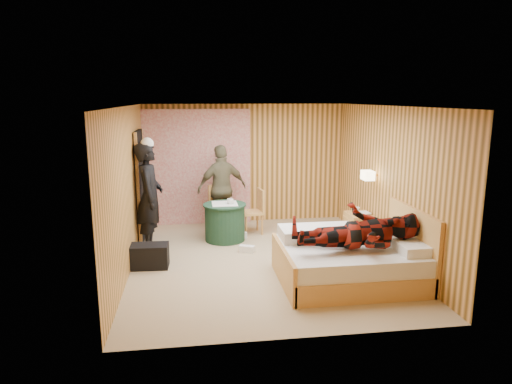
{
  "coord_description": "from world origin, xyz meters",
  "views": [
    {
      "loc": [
        -1.1,
        -7.03,
        2.64
      ],
      "look_at": [
        -0.04,
        0.5,
        1.05
      ],
      "focal_mm": 32.0,
      "sensor_mm": 36.0,
      "label": 1
    }
  ],
  "objects": [
    {
      "name": "cup_nightstand",
      "position": [
        1.88,
        0.78,
        0.6
      ],
      "size": [
        0.13,
        0.13,
        0.09
      ],
      "primitive_type": "imported",
      "rotation": [
        0.0,
        0.0,
        0.35
      ],
      "color": "white",
      "rests_on": "nightstand"
    },
    {
      "name": "man_on_bed",
      "position": [
        1.15,
        -1.22,
        0.96
      ],
      "size": [
        0.86,
        0.67,
        1.77
      ],
      "primitive_type": "imported",
      "rotation": [
        0.0,
        1.57,
        0.0
      ],
      "color": "maroon",
      "rests_on": "bed"
    },
    {
      "name": "wall_lamp",
      "position": [
        1.92,
        0.45,
        1.3
      ],
      "size": [
        0.26,
        0.24,
        0.16
      ],
      "color": "gold",
      "rests_on": "wall_right"
    },
    {
      "name": "nightstand",
      "position": [
        1.88,
        0.65,
        0.29
      ],
      "size": [
        0.43,
        0.58,
        0.56
      ],
      "color": "#E9B95F",
      "rests_on": "floor"
    },
    {
      "name": "duffel_bag",
      "position": [
        -1.85,
        -0.05,
        0.19
      ],
      "size": [
        0.68,
        0.38,
        0.37
      ],
      "primitive_type": "cube",
      "rotation": [
        0.0,
        0.0,
        -0.05
      ],
      "color": "black",
      "rests_on": "floor"
    },
    {
      "name": "sneaker_left",
      "position": [
        -0.23,
        1.27,
        0.05
      ],
      "size": [
        0.24,
        0.1,
        0.11
      ],
      "primitive_type": "cube",
      "rotation": [
        0.0,
        0.0,
        -0.02
      ],
      "color": "white",
      "rests_on": "floor"
    },
    {
      "name": "floor",
      "position": [
        0.0,
        0.0,
        0.0
      ],
      "size": [
        4.2,
        5.0,
        0.01
      ],
      "primitive_type": "cube",
      "color": "tan",
      "rests_on": "ground"
    },
    {
      "name": "round_table",
      "position": [
        -0.53,
        1.18,
        0.36
      ],
      "size": [
        0.8,
        0.8,
        0.71
      ],
      "color": "#214933",
      "rests_on": "floor"
    },
    {
      "name": "book_lower",
      "position": [
        1.88,
        0.6,
        0.57
      ],
      "size": [
        0.2,
        0.25,
        0.02
      ],
      "primitive_type": "imported",
      "rotation": [
        0.0,
        0.0,
        0.19
      ],
      "color": "white",
      "rests_on": "nightstand"
    },
    {
      "name": "curtain",
      "position": [
        -1.0,
        2.43,
        1.2
      ],
      "size": [
        2.2,
        0.08,
        2.4
      ],
      "primitive_type": "cube",
      "color": "beige",
      "rests_on": "floor"
    },
    {
      "name": "sneaker_right",
      "position": [
        -0.21,
        0.44,
        0.06
      ],
      "size": [
        0.29,
        0.2,
        0.12
      ],
      "primitive_type": "cube",
      "rotation": [
        0.0,
        0.0,
        -0.39
      ],
      "color": "white",
      "rests_on": "floor"
    },
    {
      "name": "doorway",
      "position": [
        -2.06,
        1.4,
        1.02
      ],
      "size": [
        0.06,
        0.9,
        2.05
      ],
      "primitive_type": "cube",
      "color": "black",
      "rests_on": "floor"
    },
    {
      "name": "man_at_table",
      "position": [
        -0.53,
        1.85,
        0.86
      ],
      "size": [
        1.09,
        0.69,
        1.72
      ],
      "primitive_type": "imported",
      "rotation": [
        0.0,
        0.0,
        3.43
      ],
      "color": "brown",
      "rests_on": "floor"
    },
    {
      "name": "woman_standing",
      "position": [
        -1.85,
        0.83,
        0.95
      ],
      "size": [
        0.47,
        0.7,
        1.89
      ],
      "primitive_type": "imported",
      "rotation": [
        0.0,
        0.0,
        1.55
      ],
      "color": "black",
      "rests_on": "floor"
    },
    {
      "name": "wall_back",
      "position": [
        0.0,
        2.5,
        1.25
      ],
      "size": [
        4.2,
        0.02,
        2.5
      ],
      "primitive_type": "cube",
      "color": "#EEAA5B",
      "rests_on": "floor"
    },
    {
      "name": "chair_near",
      "position": [
        0.1,
        1.55,
        0.51
      ],
      "size": [
        0.45,
        0.45,
        0.88
      ],
      "rotation": [
        0.0,
        0.0,
        -1.42
      ],
      "color": "#E9B95F",
      "rests_on": "floor"
    },
    {
      "name": "book_upper",
      "position": [
        1.88,
        0.6,
        0.59
      ],
      "size": [
        0.18,
        0.24,
        0.02
      ],
      "primitive_type": "imported",
      "rotation": [
        0.0,
        0.0,
        0.07
      ],
      "color": "white",
      "rests_on": "nightstand"
    },
    {
      "name": "wall_right",
      "position": [
        2.1,
        0.0,
        1.25
      ],
      "size": [
        0.02,
        5.0,
        2.5
      ],
      "primitive_type": "cube",
      "color": "#EEAA5B",
      "rests_on": "floor"
    },
    {
      "name": "wall_left",
      "position": [
        -2.1,
        0.0,
        1.25
      ],
      "size": [
        0.02,
        5.0,
        2.5
      ],
      "primitive_type": "cube",
      "color": "#EEAA5B",
      "rests_on": "floor"
    },
    {
      "name": "bed",
      "position": [
        1.13,
        -1.0,
        0.31
      ],
      "size": [
        1.99,
        1.55,
        1.06
      ],
      "color": "#E9B95F",
      "rests_on": "floor"
    },
    {
      "name": "ceiling",
      "position": [
        0.0,
        0.0,
        2.5
      ],
      "size": [
        4.2,
        5.0,
        0.01
      ],
      "primitive_type": "cube",
      "color": "silver",
      "rests_on": "wall_back"
    },
    {
      "name": "cup_table",
      "position": [
        -0.43,
        1.13,
        0.76
      ],
      "size": [
        0.15,
        0.15,
        0.1
      ],
      "primitive_type": "imported",
      "rotation": [
        0.0,
        0.0,
        -0.2
      ],
      "color": "white",
      "rests_on": "round_table"
    },
    {
      "name": "chair_far",
      "position": [
        -0.57,
        1.81,
        0.54
      ],
      "size": [
        0.56,
        0.56,
        0.93
      ],
      "rotation": [
        0.0,
        0.0,
        0.42
      ],
      "color": "#E9B95F",
      "rests_on": "floor"
    }
  ]
}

